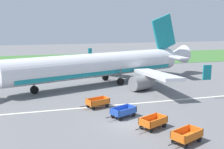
{
  "coord_description": "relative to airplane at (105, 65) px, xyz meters",
  "views": [
    {
      "loc": [
        -8.47,
        -23.45,
        9.36
      ],
      "look_at": [
        1.45,
        10.79,
        2.8
      ],
      "focal_mm": 43.62,
      "sensor_mm": 36.0,
      "label": 1
    }
  ],
  "objects": [
    {
      "name": "grass_strip",
      "position": [
        -2.35,
        31.6,
        -3.02
      ],
      "size": [
        220.0,
        28.0,
        0.06
      ],
      "primitive_type": "cube",
      "color": "#3D7033",
      "rests_on": "ground"
    },
    {
      "name": "baggage_cart_far_end",
      "position": [
        -4.06,
        -12.1,
        -2.45
      ],
      "size": [
        3.6,
        2.13,
        1.07
      ],
      "color": "orange",
      "rests_on": "ground"
    },
    {
      "name": "baggage_cart_second_in_row",
      "position": [
        0.64,
        -23.32,
        -2.45
      ],
      "size": [
        3.55,
        2.28,
        1.07
      ],
      "color": "orange",
      "rests_on": "ground"
    },
    {
      "name": "ground_plane",
      "position": [
        -2.35,
        -17.9,
        -3.05
      ],
      "size": [
        220.0,
        220.0,
        0.0
      ],
      "primitive_type": "plane",
      "color": "slate"
    },
    {
      "name": "apron_stripe",
      "position": [
        -2.35,
        -11.82,
        -3.05
      ],
      "size": [
        120.0,
        0.36,
        0.01
      ],
      "primitive_type": "cube",
      "color": "silver",
      "rests_on": "ground"
    },
    {
      "name": "baggage_cart_fourth_in_row",
      "position": [
        -2.32,
        -16.13,
        -2.45
      ],
      "size": [
        3.54,
        2.3,
        1.07
      ],
      "color": "#234CB2",
      "rests_on": "ground"
    },
    {
      "name": "baggage_cart_third_in_row",
      "position": [
        -0.64,
        -19.72,
        -2.45
      ],
      "size": [
        3.53,
        2.33,
        1.07
      ],
      "color": "orange",
      "rests_on": "ground"
    },
    {
      "name": "airplane",
      "position": [
        0.0,
        0.0,
        0.0
      ],
      "size": [
        36.76,
        29.87,
        11.34
      ],
      "color": "silver",
      "rests_on": "ground"
    }
  ]
}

